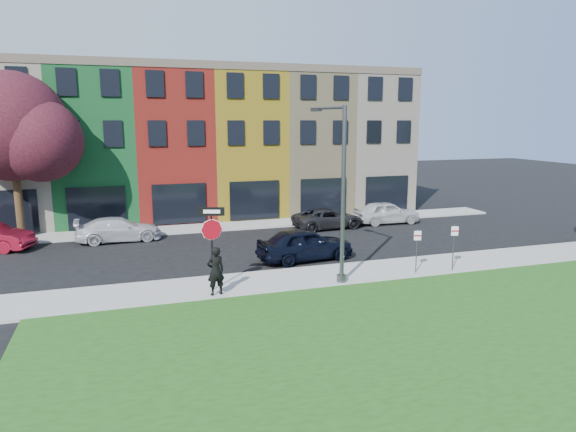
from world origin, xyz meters
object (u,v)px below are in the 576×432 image
object	(u,v)px
stop_sign	(212,231)
sedan_near	(305,244)
street_lamp	(340,194)
man	(216,271)

from	to	relation	value
stop_sign	sedan_near	xyz separation A→B (m)	(5.15, 3.41, -1.69)
sedan_near	street_lamp	bearing A→B (deg)	175.33
sedan_near	street_lamp	distance (m)	4.87
stop_sign	man	world-z (taller)	stop_sign
man	street_lamp	size ratio (longest dim) A/B	0.26
stop_sign	street_lamp	bearing A→B (deg)	13.98
stop_sign	sedan_near	distance (m)	6.40
stop_sign	man	bearing A→B (deg)	-70.70
stop_sign	street_lamp	distance (m)	5.44
man	sedan_near	world-z (taller)	man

